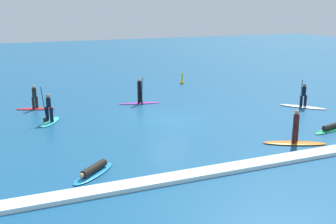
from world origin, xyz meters
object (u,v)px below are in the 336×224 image
surfer_on_green_board (331,128)px  surfer_on_orange_board (295,137)px  surfer_on_white_board (303,102)px  surfer_on_blue_board (93,171)px  surfer_on_red_board (35,103)px  surfer_on_teal_board (49,115)px  surfer_on_purple_board (140,96)px  marker_buoy (182,82)px

surfer_on_green_board → surfer_on_orange_board: 3.79m
surfer_on_white_board → surfer_on_blue_board: surfer_on_white_board is taller
surfer_on_white_board → surfer_on_orange_board: bearing=96.4°
surfer_on_red_board → surfer_on_teal_board: size_ratio=1.10×
surfer_on_purple_board → surfer_on_teal_board: bearing=-148.5°
surfer_on_purple_board → surfer_on_blue_board: size_ratio=1.24×
surfer_on_white_board → marker_buoy: size_ratio=2.71×
surfer_on_green_board → surfer_on_blue_board: size_ratio=1.24×
surfer_on_purple_board → surfer_on_teal_board: 7.28m
surfer_on_white_board → surfer_on_teal_board: 17.35m
surfer_on_green_board → surfer_on_blue_board: (-14.24, -1.02, 0.02)m
marker_buoy → surfer_on_green_board: bearing=-83.3°
surfer_on_red_board → surfer_on_blue_board: surfer_on_red_board is taller
surfer_on_teal_board → surfer_on_blue_board: bearing=33.4°
surfer_on_blue_board → surfer_on_purple_board: bearing=-160.6°
surfer_on_red_board → surfer_on_teal_board: surfer_on_teal_board is taller
surfer_on_teal_board → surfer_on_green_board: 16.93m
surfer_on_teal_board → surfer_on_green_board: surfer_on_teal_board is taller
surfer_on_red_board → marker_buoy: 14.24m
surfer_on_white_board → surfer_on_green_board: bearing=116.0°
surfer_on_red_board → surfer_on_purple_board: surfer_on_purple_board is taller
surfer_on_orange_board → marker_buoy: surfer_on_orange_board is taller
surfer_on_purple_board → surfer_on_white_board: 11.71m
surfer_on_red_board → surfer_on_teal_board: (0.47, -3.80, -0.01)m
surfer_on_purple_board → surfer_on_orange_board: bearing=-58.5°
surfer_on_orange_board → surfer_on_blue_board: 10.64m
surfer_on_purple_board → marker_buoy: (6.16, 5.93, -0.34)m
surfer_on_white_board → surfer_on_green_board: 5.49m
surfer_on_red_board → surfer_on_blue_board: size_ratio=1.10×
surfer_on_red_board → surfer_on_white_board: size_ratio=0.95×
surfer_on_orange_board → marker_buoy: bearing=110.8°
surfer_on_red_board → surfer_on_orange_board: size_ratio=0.85×
surfer_on_green_board → surfer_on_blue_board: surfer_on_blue_board is taller
surfer_on_red_board → surfer_on_blue_board: 12.91m
surfer_on_red_board → marker_buoy: bearing=-141.5°
surfer_on_white_board → surfer_on_teal_board: (-17.09, 3.00, 0.08)m
surfer_on_teal_board → surfer_on_orange_board: (11.30, -9.20, -0.07)m
surfer_on_white_board → surfer_on_green_board: (-2.18, -5.03, -0.23)m
surfer_on_green_board → surfer_on_red_board: bearing=128.2°
surfer_on_orange_board → surfer_on_red_board: bearing=158.3°
surfer_on_purple_board → surfer_on_blue_board: surfer_on_purple_board is taller
surfer_on_white_board → surfer_on_orange_board: size_ratio=0.89×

